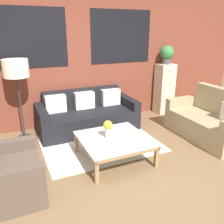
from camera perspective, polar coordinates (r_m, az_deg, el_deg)
name	(u,v)px	position (r m, az deg, el deg)	size (l,w,h in m)	color
ground_plane	(135,179)	(3.41, 5.61, -15.77)	(16.00, 16.00, 0.00)	brown
wall_back_brick	(79,57)	(5.08, -7.92, 12.93)	(8.40, 0.09, 2.80)	brown
rug	(100,143)	(4.34, -2.83, -7.51)	(2.02, 1.54, 0.00)	silver
couch_dark	(87,116)	(4.87, -6.00, -0.85)	(1.96, 0.88, 0.78)	black
settee_vintage	(209,122)	(4.81, 22.38, -2.21)	(0.80, 1.51, 0.92)	tan
armchair_corner	(4,176)	(3.24, -24.55, -13.84)	(0.80, 0.91, 0.84)	brown
coffee_table	(114,141)	(3.71, 0.49, -6.95)	(1.02, 1.02, 0.36)	silver
floor_lamp	(16,71)	(4.49, -22.10, 9.19)	(0.44, 0.44, 1.47)	#2D2D2D
drawer_cabinet	(164,89)	(5.91, 12.46, 5.51)	(0.39, 0.36, 1.18)	beige
potted_plant	(167,54)	(5.78, 13.06, 13.50)	(0.32, 0.32, 0.42)	#47474C
flower_vase	(108,128)	(3.65, -0.99, -3.77)	(0.15, 0.15, 0.28)	silver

